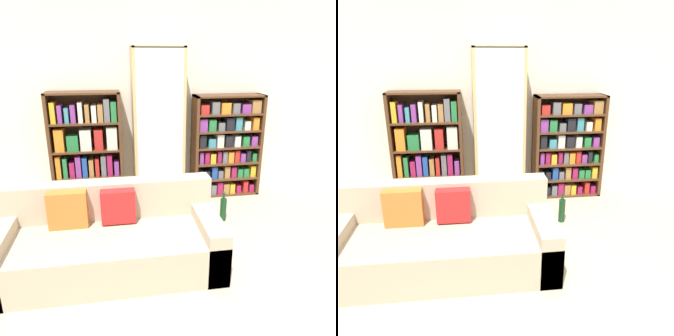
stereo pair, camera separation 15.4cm
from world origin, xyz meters
The scene contains 7 objects.
ground_plane centered at (0.00, 0.00, 0.00)m, with size 16.00×16.00×0.00m, color tan.
wall_back centered at (0.00, 2.42, 1.35)m, with size 6.94×0.06×2.70m.
couch centered at (-0.52, 0.68, 0.27)m, with size 2.07×0.88×0.77m.
bookshelf_left centered at (-0.77, 2.21, 0.71)m, with size 0.92×0.32×1.50m.
display_cabinet centered at (0.17, 2.19, 1.02)m, with size 0.67×0.36×2.04m.
bookshelf_right centered at (1.14, 2.21, 0.70)m, with size 0.96×0.32×1.42m.
wine_bottle centered at (0.85, 1.38, 0.15)m, with size 0.08×0.08×0.37m.
Camera 1 is at (-0.40, -2.07, 1.94)m, focal length 35.00 mm.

